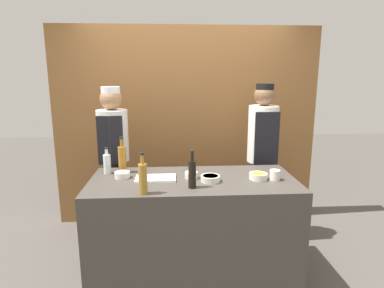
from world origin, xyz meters
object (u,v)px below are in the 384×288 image
at_px(bottle_clear, 107,163).
at_px(chef_left, 114,159).
at_px(bottle_soy, 192,173).
at_px(chef_right, 262,156).
at_px(sauce_bowl_white, 191,175).
at_px(sauce_bowl_orange, 122,174).
at_px(cutting_board, 156,178).
at_px(bottle_amber, 122,159).
at_px(cup_cream, 275,175).
at_px(bottle_vinegar, 143,178).
at_px(sauce_bowl_red, 210,178).
at_px(sauce_bowl_yellow, 258,176).

height_order(bottle_clear, chef_left, chef_left).
xyz_separation_m(bottle_soy, chef_right, (0.82, 0.90, -0.10)).
bearing_deg(sauce_bowl_white, sauce_bowl_orange, 174.75).
height_order(bottle_soy, bottle_clear, bottle_soy).
relative_size(sauce_bowl_white, cutting_board, 0.32).
bearing_deg(bottle_amber, sauce_bowl_white, -19.07).
distance_m(sauce_bowl_white, cup_cream, 0.73).
distance_m(bottle_vinegar, chef_right, 1.57).
relative_size(cutting_board, bottle_amber, 1.03).
xyz_separation_m(sauce_bowl_orange, bottle_amber, (-0.02, 0.16, 0.10)).
relative_size(bottle_soy, chef_right, 0.18).
bearing_deg(bottle_soy, bottle_vinegar, -163.66).
bearing_deg(bottle_vinegar, sauce_bowl_red, 25.04).
height_order(sauce_bowl_white, bottle_amber, bottle_amber).
xyz_separation_m(sauce_bowl_orange, chef_right, (1.42, 0.60, -0.00)).
height_order(sauce_bowl_orange, sauce_bowl_yellow, same).
bearing_deg(cutting_board, bottle_amber, 143.78).
bearing_deg(bottle_soy, bottle_clear, 150.11).
relative_size(sauce_bowl_orange, sauce_bowl_yellow, 0.86).
bearing_deg(sauce_bowl_red, sauce_bowl_yellow, 4.73).
bearing_deg(cup_cream, bottle_vinegar, -166.72).
distance_m(sauce_bowl_red, cup_cream, 0.56).
distance_m(sauce_bowl_red, bottle_clear, 0.97).
xyz_separation_m(bottle_soy, chef_left, (-0.78, 0.90, -0.11)).
height_order(bottle_soy, chef_left, chef_left).
height_order(cutting_board, chef_left, chef_left).
bearing_deg(bottle_vinegar, cutting_board, 76.97).
distance_m(sauce_bowl_white, bottle_vinegar, 0.53).
bearing_deg(chef_right, sauce_bowl_orange, -157.14).
bearing_deg(cup_cream, chef_left, 153.63).
bearing_deg(bottle_vinegar, sauce_bowl_white, 42.07).
xyz_separation_m(sauce_bowl_red, bottle_amber, (-0.79, 0.31, 0.10)).
relative_size(cup_cream, chef_right, 0.05).
xyz_separation_m(sauce_bowl_red, cutting_board, (-0.47, 0.08, -0.02)).
distance_m(sauce_bowl_white, chef_left, 1.02).
xyz_separation_m(bottle_amber, bottle_vinegar, (0.24, -0.57, -0.00)).
bearing_deg(bottle_clear, bottle_soy, -29.89).
bearing_deg(sauce_bowl_yellow, sauce_bowl_orange, 174.43).
height_order(sauce_bowl_yellow, bottle_soy, bottle_soy).
relative_size(sauce_bowl_yellow, chef_right, 0.09).
distance_m(sauce_bowl_orange, bottle_vinegar, 0.47).
bearing_deg(cutting_board, bottle_clear, 155.02).
relative_size(bottle_vinegar, chef_right, 0.19).
bearing_deg(bottle_amber, chef_left, 109.65).
distance_m(cutting_board, bottle_soy, 0.39).
relative_size(sauce_bowl_orange, cutting_board, 0.39).
distance_m(sauce_bowl_orange, bottle_soy, 0.68).
bearing_deg(sauce_bowl_white, bottle_clear, 165.60).
xyz_separation_m(sauce_bowl_yellow, bottle_vinegar, (-0.97, -0.29, 0.10)).
bearing_deg(bottle_clear, sauce_bowl_red, -17.55).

